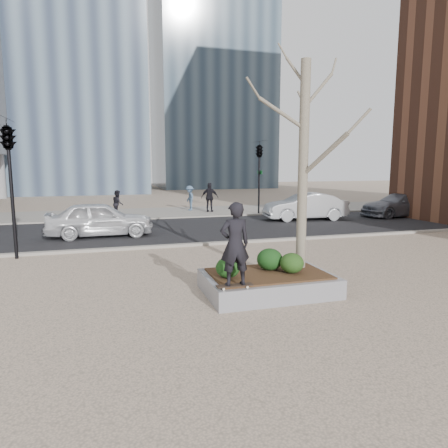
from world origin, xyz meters
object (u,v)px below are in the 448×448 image
object	(u,v)px
skateboarder	(235,244)
police_car	(100,219)
skateboard	(235,287)
planter	(268,283)

from	to	relation	value
skateboarder	police_car	bearing A→B (deg)	-74.49
skateboard	police_car	xyz separation A→B (m)	(-2.80, 9.81, 0.28)
skateboard	skateboarder	size ratio (longest dim) A/B	0.44
skateboard	skateboarder	bearing A→B (deg)	0.00
police_car	planter	bearing A→B (deg)	-157.10
skateboarder	police_car	xyz separation A→B (m)	(-2.80, 9.81, -0.64)
skateboarder	planter	bearing A→B (deg)	-144.03
planter	skateboarder	xyz separation A→B (m)	(-1.10, -0.81, 1.18)
skateboard	police_car	distance (m)	10.21
police_car	skateboarder	bearing A→B (deg)	-164.60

